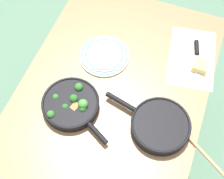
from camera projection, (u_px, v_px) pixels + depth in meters
The scene contains 9 objects.
ground_plane at pixel (112, 144), 2.19m from camera, with size 14.00×14.00×0.00m, color #51755B.
dining_table_red at pixel (112, 99), 1.59m from camera, with size 1.31×0.89×0.77m.
skillet_broccoli at pixel (71, 104), 1.45m from camera, with size 0.27×0.36×0.08m.
skillet_eggs at pixel (160, 125), 1.40m from camera, with size 0.27×0.42×0.05m.
wooden_spoon at pixel (192, 141), 1.38m from camera, with size 0.24×0.35×0.02m.
parchment_sheet at pixel (192, 57), 1.61m from camera, with size 0.40×0.29×0.00m.
grater_knife at pixel (197, 56), 1.61m from camera, with size 0.27×0.10×0.02m.
cheese_block at pixel (200, 66), 1.57m from camera, with size 0.08×0.07×0.04m.
dinner_plate_stack at pixel (104, 55), 1.60m from camera, with size 0.25×0.25×0.03m.
Camera 1 is at (-0.68, -0.25, 2.10)m, focal length 50.00 mm.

